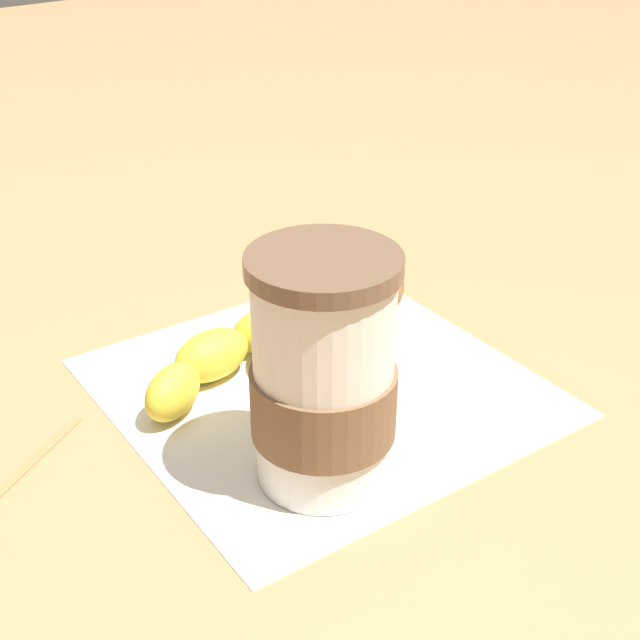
% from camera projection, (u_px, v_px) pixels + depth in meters
% --- Properties ---
extents(ground_plane, '(3.00, 3.00, 0.00)m').
position_uv_depth(ground_plane, '(320.00, 388.00, 0.60)').
color(ground_plane, '#A87C51').
extents(paper_napkin, '(0.29, 0.29, 0.00)m').
position_uv_depth(paper_napkin, '(320.00, 387.00, 0.60)').
color(paper_napkin, white).
rests_on(paper_napkin, ground_plane).
extents(coffee_cup, '(0.08, 0.08, 0.14)m').
position_uv_depth(coffee_cup, '(324.00, 378.00, 0.49)').
color(coffee_cup, silver).
rests_on(coffee_cup, paper_napkin).
extents(muffin, '(0.08, 0.08, 0.10)m').
position_uv_depth(muffin, '(344.00, 304.00, 0.58)').
color(muffin, beige).
rests_on(muffin, paper_napkin).
extents(banana, '(0.07, 0.15, 0.03)m').
position_uv_depth(banana, '(218.00, 357.00, 0.60)').
color(banana, yellow).
rests_on(banana, paper_napkin).
extents(sugar_packet, '(0.05, 0.04, 0.01)m').
position_uv_depth(sugar_packet, '(276.00, 281.00, 0.73)').
color(sugar_packet, white).
rests_on(sugar_packet, ground_plane).
extents(wooden_stirrer, '(0.06, 0.10, 0.00)m').
position_uv_depth(wooden_stirrer, '(24.00, 468.00, 0.52)').
color(wooden_stirrer, '#9E7547').
rests_on(wooden_stirrer, ground_plane).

